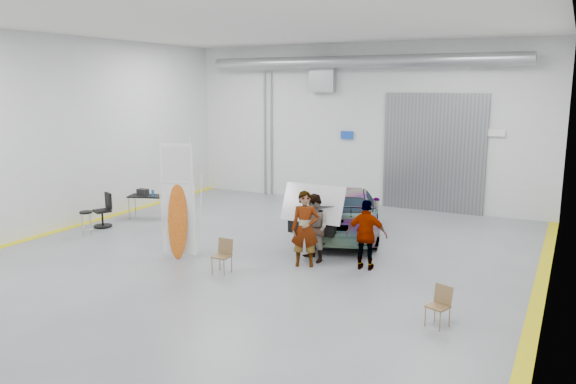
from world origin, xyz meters
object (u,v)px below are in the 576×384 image
at_px(shop_stool, 87,224).
at_px(office_chair, 104,212).
at_px(person_a, 305,229).
at_px(person_c, 367,235).
at_px(sedan_car, 346,211).
at_px(folding_chair_near, 222,263).
at_px(person_b, 314,228).
at_px(folding_chair_far, 438,314).
at_px(surfboard_display, 175,210).
at_px(work_table, 147,195).

distance_m(shop_stool, office_chair, 1.16).
xyz_separation_m(person_a, person_c, (1.46, 0.44, -0.08)).
bearing_deg(sedan_car, person_c, 101.31).
bearing_deg(folding_chair_near, person_c, 31.04).
height_order(person_a, person_b, person_a).
bearing_deg(person_b, folding_chair_far, -1.74).
relative_size(surfboard_display, office_chair, 2.99).
bearing_deg(person_c, sedan_car, -68.08).
relative_size(folding_chair_near, folding_chair_far, 1.06).
distance_m(person_a, person_b, 0.45).
height_order(person_b, work_table, person_b).
bearing_deg(office_chair, folding_chair_far, 10.51).
bearing_deg(surfboard_display, person_a, 0.25).
xyz_separation_m(sedan_car, folding_chair_near, (-1.32, -4.71, -0.48)).
bearing_deg(shop_stool, sedan_car, 28.84).
relative_size(folding_chair_near, office_chair, 0.77).
distance_m(folding_chair_near, folding_chair_far, 5.36).
xyz_separation_m(person_b, folding_chair_near, (-1.57, -1.88, -0.62)).
xyz_separation_m(surfboard_display, work_table, (-3.72, 3.10, -0.50)).
bearing_deg(folding_chair_near, work_table, 145.67).
xyz_separation_m(person_a, shop_stool, (-7.04, -0.49, -0.58)).
height_order(sedan_car, folding_chair_far, sedan_car).
relative_size(person_a, person_b, 1.09).
distance_m(person_b, folding_chair_far, 4.58).
xyz_separation_m(folding_chair_far, work_table, (-10.78, 4.25, 0.55)).
bearing_deg(person_c, person_b, -8.57).
height_order(sedan_car, surfboard_display, surfboard_display).
relative_size(person_c, folding_chair_far, 2.25).
bearing_deg(person_b, person_c, 32.55).
xyz_separation_m(person_a, office_chair, (-7.44, 0.60, -0.49)).
bearing_deg(sedan_car, person_a, 74.51).
relative_size(person_b, work_table, 1.26).
relative_size(person_c, office_chair, 1.63).
xyz_separation_m(person_a, folding_chair_near, (-1.53, -1.44, -0.70)).
height_order(person_b, folding_chair_near, person_b).
bearing_deg(person_a, folding_chair_near, -158.10).
bearing_deg(person_a, shop_stool, 162.72).
relative_size(sedan_car, person_c, 2.89).
xyz_separation_m(sedan_car, person_b, (0.25, -2.83, 0.15)).
bearing_deg(person_b, sedan_car, 127.59).
height_order(sedan_car, person_a, person_a).
bearing_deg(folding_chair_far, work_table, 178.87).
xyz_separation_m(person_b, shop_stool, (-7.08, -0.93, -0.50)).
relative_size(surfboard_display, folding_chair_near, 3.88).
relative_size(folding_chair_far, office_chair, 0.73).
bearing_deg(work_table, shop_stool, -91.04).
xyz_separation_m(work_table, office_chair, (-0.44, -1.53, -0.32)).
relative_size(folding_chair_near, work_table, 0.59).
relative_size(person_b, surfboard_display, 0.55).
relative_size(surfboard_display, shop_stool, 4.20).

